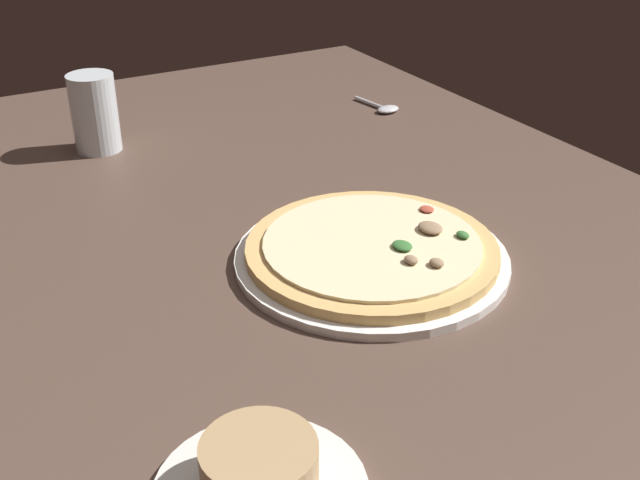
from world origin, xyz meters
TOP-DOWN VIEW (x-y plane):
  - dining_table at (0.00, 0.00)cm, footprint 150.00×110.00cm
  - pizza_main at (-4.86, -10.28)cm, footprint 30.11×30.11cm
  - ramekin_on_saucer at (-29.40, 15.04)cm, footprint 15.76×15.76cm
  - water_glass at (42.53, 6.72)cm, footprint 6.64×6.64cm
  - spoon at (36.42, -39.17)cm, footprint 9.78×4.40cm

SIDE VIEW (x-z plane):
  - dining_table at x=0.00cm, z-range 0.00..4.00cm
  - spoon at x=36.42cm, z-range 3.96..4.96cm
  - pizza_main at x=-4.86cm, z-range 3.52..6.91cm
  - ramekin_on_saucer at x=-29.40cm, z-range 3.42..8.31cm
  - water_glass at x=42.53cm, z-range 3.28..14.53cm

